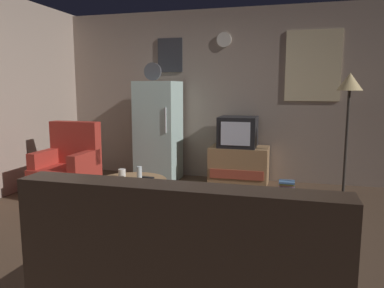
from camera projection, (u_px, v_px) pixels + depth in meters
ground_plane at (172, 234)px, 3.59m from camera, size 12.00×12.00×0.00m
wall_with_art at (221, 95)px, 5.73m from camera, size 5.20×0.12×2.58m
fridge at (159, 131)px, 5.62m from camera, size 0.60×0.62×1.77m
tv_stand at (239, 165)px, 5.46m from camera, size 0.84×0.53×0.55m
crt_tv at (238, 132)px, 5.39m from camera, size 0.54×0.51×0.44m
standing_lamp at (349, 91)px, 4.65m from camera, size 0.32×0.32×1.59m
coffee_table at (132, 202)px, 3.84m from camera, size 0.72×0.72×0.47m
wine_glass at (139, 174)px, 3.75m from camera, size 0.05×0.05×0.15m
mug_ceramic_white at (122, 173)px, 3.90m from camera, size 0.08×0.08×0.09m
remote_control at (147, 178)px, 3.85m from camera, size 0.15×0.06×0.02m
armchair at (68, 170)px, 4.83m from camera, size 0.68×0.68×0.96m
couch at (188, 277)px, 2.15m from camera, size 1.70×0.80×0.92m
book_stack at (287, 185)px, 5.13m from camera, size 0.21×0.17×0.13m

